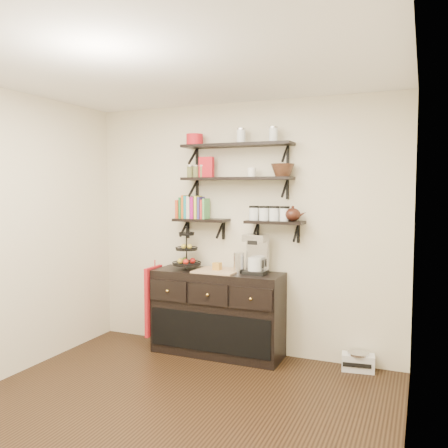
% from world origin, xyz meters
% --- Properties ---
extents(floor, '(3.50, 3.50, 0.00)m').
position_xyz_m(floor, '(0.00, 0.00, 0.00)').
color(floor, black).
rests_on(floor, ground).
extents(ceiling, '(3.50, 3.50, 0.02)m').
position_xyz_m(ceiling, '(0.00, 0.00, 2.70)').
color(ceiling, white).
rests_on(ceiling, back_wall).
extents(back_wall, '(3.50, 0.02, 2.70)m').
position_xyz_m(back_wall, '(0.00, 1.75, 1.35)').
color(back_wall, beige).
rests_on(back_wall, ground).
extents(right_wall, '(0.02, 3.50, 2.70)m').
position_xyz_m(right_wall, '(1.75, 0.00, 1.35)').
color(right_wall, beige).
rests_on(right_wall, ground).
extents(shelf_top, '(1.20, 0.27, 0.23)m').
position_xyz_m(shelf_top, '(0.00, 1.62, 2.23)').
color(shelf_top, black).
rests_on(shelf_top, back_wall).
extents(shelf_mid, '(1.20, 0.27, 0.23)m').
position_xyz_m(shelf_mid, '(0.00, 1.62, 1.88)').
color(shelf_mid, black).
rests_on(shelf_mid, back_wall).
extents(shelf_low_left, '(0.60, 0.25, 0.23)m').
position_xyz_m(shelf_low_left, '(-0.42, 1.63, 1.43)').
color(shelf_low_left, black).
rests_on(shelf_low_left, back_wall).
extents(shelf_low_right, '(0.60, 0.25, 0.23)m').
position_xyz_m(shelf_low_right, '(0.42, 1.63, 1.43)').
color(shelf_low_right, black).
rests_on(shelf_low_right, back_wall).
extents(cookbooks, '(0.36, 0.15, 0.26)m').
position_xyz_m(cookbooks, '(-0.51, 1.63, 1.56)').
color(cookbooks, '#C5401B').
rests_on(cookbooks, shelf_low_left).
extents(glass_canisters, '(0.43, 0.10, 0.13)m').
position_xyz_m(glass_canisters, '(0.36, 1.63, 1.51)').
color(glass_canisters, silver).
rests_on(glass_canisters, shelf_low_right).
extents(sideboard, '(1.40, 0.50, 0.92)m').
position_xyz_m(sideboard, '(-0.18, 1.51, 0.45)').
color(sideboard, black).
rests_on(sideboard, floor).
extents(fruit_stand, '(0.31, 0.31, 0.45)m').
position_xyz_m(fruit_stand, '(-0.54, 1.52, 1.06)').
color(fruit_stand, black).
rests_on(fruit_stand, sideboard).
extents(candle, '(0.08, 0.08, 0.08)m').
position_xyz_m(candle, '(-0.18, 1.51, 0.96)').
color(candle, '#AF7928').
rests_on(candle, sideboard).
extents(coffee_maker, '(0.23, 0.22, 0.41)m').
position_xyz_m(coffee_maker, '(0.25, 1.54, 1.10)').
color(coffee_maker, black).
rests_on(coffee_maker, sideboard).
extents(thermal_carafe, '(0.11, 0.11, 0.22)m').
position_xyz_m(thermal_carafe, '(0.07, 1.49, 1.01)').
color(thermal_carafe, silver).
rests_on(thermal_carafe, sideboard).
extents(apron, '(0.04, 0.32, 0.76)m').
position_xyz_m(apron, '(-0.91, 1.41, 0.54)').
color(apron, maroon).
rests_on(apron, sideboard).
extents(radio, '(0.33, 0.23, 0.18)m').
position_xyz_m(radio, '(1.28, 1.62, 0.09)').
color(radio, silver).
rests_on(radio, floor).
extents(recipe_box, '(0.16, 0.06, 0.22)m').
position_xyz_m(recipe_box, '(-0.35, 1.61, 2.01)').
color(recipe_box, '#B3141E').
rests_on(recipe_box, shelf_mid).
extents(walnut_bowl, '(0.24, 0.24, 0.13)m').
position_xyz_m(walnut_bowl, '(0.50, 1.61, 1.96)').
color(walnut_bowl, black).
rests_on(walnut_bowl, shelf_mid).
extents(ramekins, '(0.09, 0.09, 0.10)m').
position_xyz_m(ramekins, '(0.17, 1.61, 1.95)').
color(ramekins, white).
rests_on(ramekins, shelf_mid).
extents(teapot, '(0.24, 0.20, 0.16)m').
position_xyz_m(teapot, '(0.61, 1.63, 1.53)').
color(teapot, black).
rests_on(teapot, shelf_low_right).
extents(red_pot, '(0.18, 0.18, 0.12)m').
position_xyz_m(red_pot, '(-0.49, 1.61, 2.31)').
color(red_pot, '#B3141E').
rests_on(red_pot, shelf_top).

